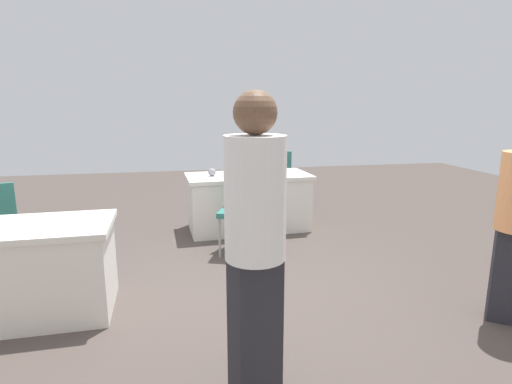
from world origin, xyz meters
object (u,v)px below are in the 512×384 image
object	(u,v)px
chair_tucked_right	(282,174)
chair_aisle	(241,205)
table_foreground	(248,202)
person_presenter	(255,235)
table_mid_left	(1,273)
laptop_silver	(255,171)
yarn_ball	(212,172)
scissors_red	(277,172)

from	to	relation	value
chair_tucked_right	chair_aisle	bearing A→B (deg)	-80.36
table_foreground	person_presenter	xyz separation A→B (m)	(0.56, 3.29, 0.62)
table_foreground	table_mid_left	size ratio (longest dim) A/B	0.97
table_foreground	laptop_silver	distance (m)	0.44
chair_tucked_right	person_presenter	distance (m)	4.68
person_presenter	table_mid_left	bearing A→B (deg)	-51.82
table_foreground	laptop_silver	world-z (taller)	laptop_silver
table_foreground	chair_tucked_right	bearing A→B (deg)	-124.09
table_mid_left	yarn_ball	xyz separation A→B (m)	(-1.89, -1.98, 0.44)
laptop_silver	yarn_ball	xyz separation A→B (m)	(0.60, 0.08, 0.01)
table_foreground	chair_aisle	distance (m)	0.90
table_mid_left	laptop_silver	world-z (taller)	laptop_silver
person_presenter	laptop_silver	bearing A→B (deg)	-117.88
chair_aisle	person_presenter	distance (m)	2.50
scissors_red	chair_aisle	bearing A→B (deg)	-4.68
chair_aisle	laptop_silver	world-z (taller)	same
chair_tucked_right	person_presenter	bearing A→B (deg)	-70.04
table_foreground	chair_tucked_right	xyz separation A→B (m)	(-0.79, -1.16, 0.17)
laptop_silver	scissors_red	world-z (taller)	laptop_silver
chair_tucked_right	chair_aisle	xyz separation A→B (m)	(1.03, 2.02, 0.01)
table_foreground	chair_aisle	xyz separation A→B (m)	(0.25, 0.85, 0.18)
person_presenter	yarn_ball	xyz separation A→B (m)	(-0.06, -3.27, -0.18)
yarn_ball	table_mid_left	bearing A→B (deg)	46.35
table_foreground	person_presenter	world-z (taller)	person_presenter
chair_aisle	yarn_ball	size ratio (longest dim) A/B	9.23
chair_aisle	scissors_red	bearing A→B (deg)	-104.18
chair_aisle	laptop_silver	xyz separation A→B (m)	(-0.35, -0.91, 0.24)
table_foreground	yarn_ball	world-z (taller)	yarn_ball
table_foreground	scissors_red	xyz separation A→B (m)	(-0.43, -0.10, 0.39)
table_foreground	yarn_ball	xyz separation A→B (m)	(0.50, 0.02, 0.44)
table_mid_left	yarn_ball	bearing A→B (deg)	-133.65
chair_tucked_right	yarn_ball	bearing A→B (deg)	-100.55
person_presenter	chair_tucked_right	bearing A→B (deg)	-123.54
table_foreground	chair_aisle	world-z (taller)	chair_aisle
chair_tucked_right	scissors_red	world-z (taller)	chair_tucked_right
chair_aisle	person_presenter	world-z (taller)	person_presenter
table_mid_left	laptop_silver	size ratio (longest dim) A/B	5.35
chair_aisle	chair_tucked_right	bearing A→B (deg)	-95.89
chair_tucked_right	yarn_ball	distance (m)	1.77
chair_tucked_right	laptop_silver	world-z (taller)	laptop_silver
person_presenter	laptop_silver	size ratio (longest dim) A/B	5.41
table_foreground	scissors_red	size ratio (longest dim) A/B	9.55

